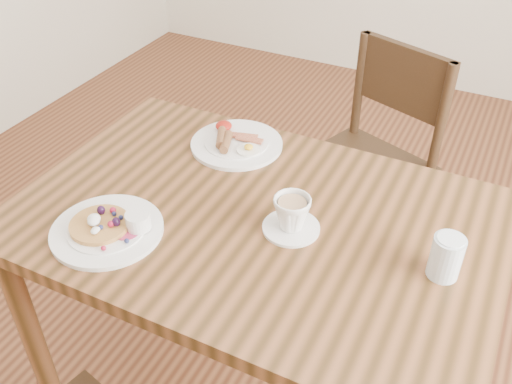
# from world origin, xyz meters

# --- Properties ---
(dining_table) EXTENTS (1.20, 0.80, 0.75)m
(dining_table) POSITION_xyz_m (0.00, 0.00, 0.65)
(dining_table) COLOR brown
(dining_table) RESTS_ON ground
(chair_far) EXTENTS (0.54, 0.54, 0.88)m
(chair_far) POSITION_xyz_m (0.09, 0.77, 0.49)
(chair_far) COLOR #321F12
(chair_far) RESTS_ON ground
(pancake_plate) EXTENTS (0.27, 0.27, 0.06)m
(pancake_plate) POSITION_xyz_m (-0.29, -0.22, 0.76)
(pancake_plate) COLOR white
(pancake_plate) RESTS_ON dining_table
(breakfast_plate) EXTENTS (0.27, 0.27, 0.04)m
(breakfast_plate) POSITION_xyz_m (-0.20, 0.26, 0.76)
(breakfast_plate) COLOR white
(breakfast_plate) RESTS_ON dining_table
(teacup_saucer) EXTENTS (0.14, 0.14, 0.09)m
(teacup_saucer) POSITION_xyz_m (0.10, -0.01, 0.79)
(teacup_saucer) COLOR white
(teacup_saucer) RESTS_ON dining_table
(water_glass) EXTENTS (0.07, 0.07, 0.10)m
(water_glass) POSITION_xyz_m (0.46, -0.00, 0.80)
(water_glass) COLOR silver
(water_glass) RESTS_ON dining_table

